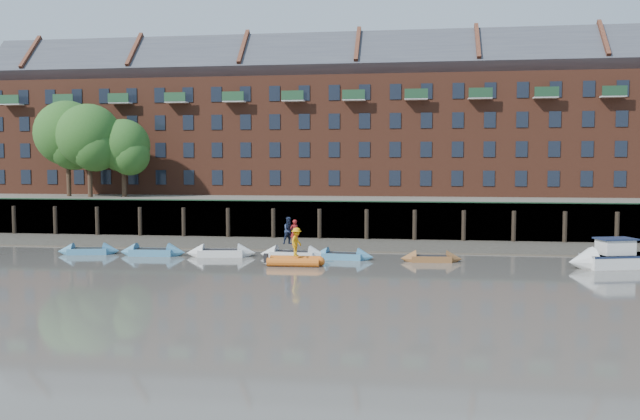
% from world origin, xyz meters
% --- Properties ---
extents(ground, '(220.00, 220.00, 0.00)m').
position_xyz_m(ground, '(0.00, 0.00, 0.00)').
color(ground, '#5E5951').
rests_on(ground, ground).
extents(foreshore, '(110.00, 8.00, 0.50)m').
position_xyz_m(foreshore, '(0.00, 18.00, 0.00)').
color(foreshore, '#3D382F').
rests_on(foreshore, ground).
extents(mud_band, '(110.00, 1.60, 0.10)m').
position_xyz_m(mud_band, '(0.00, 14.60, 0.00)').
color(mud_band, '#4C4336').
rests_on(mud_band, ground).
extents(river_wall, '(110.00, 1.23, 3.30)m').
position_xyz_m(river_wall, '(-0.00, 22.38, 1.59)').
color(river_wall, '#2D2A26').
rests_on(river_wall, ground).
extents(bank_terrace, '(110.00, 28.00, 3.20)m').
position_xyz_m(bank_terrace, '(0.00, 36.00, 1.60)').
color(bank_terrace, '#5E594D').
rests_on(bank_terrace, ground).
extents(apartment_terrace, '(80.60, 15.56, 20.98)m').
position_xyz_m(apartment_terrace, '(-0.00, 36.99, 12.82)').
color(apartment_terrace, brown).
rests_on(apartment_terrace, bank_terrace).
extents(tree_cluster, '(11.76, 7.74, 9.40)m').
position_xyz_m(tree_cluster, '(-25.62, 27.35, 9.00)').
color(tree_cluster, '#3A281C').
rests_on(tree_cluster, bank_terrace).
extents(rowboat_0, '(4.45, 2.11, 1.24)m').
position_xyz_m(rowboat_0, '(-17.00, 10.30, 0.22)').
color(rowboat_0, teal).
rests_on(rowboat_0, ground).
extents(rowboat_1, '(4.73, 1.56, 1.36)m').
position_xyz_m(rowboat_1, '(-12.20, 10.24, 0.24)').
color(rowboat_1, teal).
rests_on(rowboat_1, ground).
extents(rowboat_2, '(4.97, 2.12, 1.40)m').
position_xyz_m(rowboat_2, '(-7.31, 10.50, 0.25)').
color(rowboat_2, silver).
rests_on(rowboat_2, ground).
extents(rowboat_3, '(4.74, 1.65, 1.35)m').
position_xyz_m(rowboat_3, '(-2.19, 10.40, 0.24)').
color(rowboat_3, silver).
rests_on(rowboat_3, ground).
extents(rowboat_4, '(4.34, 1.79, 1.22)m').
position_xyz_m(rowboat_4, '(1.23, 10.32, 0.22)').
color(rowboat_4, teal).
rests_on(rowboat_4, ground).
extents(rowboat_6, '(4.09, 1.43, 1.17)m').
position_xyz_m(rowboat_6, '(7.13, 9.99, 0.21)').
color(rowboat_6, brown).
rests_on(rowboat_6, ground).
extents(rib_tender, '(3.62, 1.79, 0.62)m').
position_xyz_m(rib_tender, '(-1.37, 7.19, 0.27)').
color(rib_tender, orange).
rests_on(rib_tender, ground).
extents(motor_launch, '(6.05, 3.48, 2.37)m').
position_xyz_m(motor_launch, '(17.81, 8.84, 0.61)').
color(motor_launch, silver).
rests_on(motor_launch, ground).
extents(person_rower_a, '(0.76, 0.71, 1.73)m').
position_xyz_m(person_rower_a, '(-2.10, 10.37, 1.78)').
color(person_rower_a, maroon).
rests_on(person_rower_a, rowboat_3).
extents(person_rower_b, '(1.16, 1.10, 1.89)m').
position_xyz_m(person_rower_b, '(-2.50, 10.59, 1.85)').
color(person_rower_b, '#19233F').
rests_on(person_rower_b, rowboat_3).
extents(person_rib_crew, '(0.92, 1.30, 1.82)m').
position_xyz_m(person_rib_crew, '(-1.40, 7.26, 1.49)').
color(person_rib_crew, orange).
rests_on(person_rib_crew, rib_tender).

